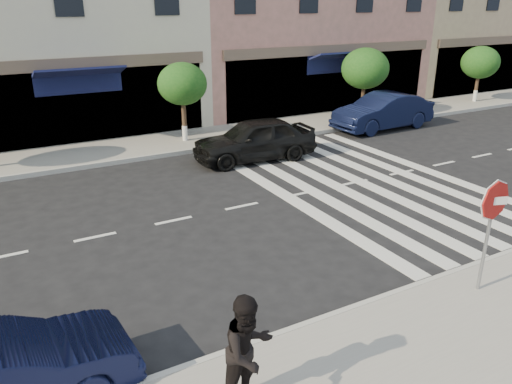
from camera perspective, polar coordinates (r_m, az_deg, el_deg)
name	(u,v)px	position (r m, az deg, el deg)	size (l,w,h in m)	color
ground	(245,295)	(9.91, -1.22, -11.67)	(120.00, 120.00, 0.00)	black
sidewalk_far	(108,151)	(19.52, -16.53, 4.49)	(60.00, 3.00, 0.15)	gray
street_tree_c	(182,84)	(19.67, -8.42, 12.08)	(1.90, 1.90, 3.04)	#473323
street_tree_ea	(365,69)	(24.31, 12.36, 13.60)	(2.20, 2.20, 3.19)	#473323
street_tree_eb	(480,63)	(30.16, 24.26, 13.33)	(2.00, 2.00, 2.94)	#473323
stop_sign	(493,210)	(10.01, 25.46, -1.92)	(0.75, 0.30, 2.25)	gray
walker	(248,352)	(6.97, -0.87, -17.77)	(0.82, 0.64, 1.68)	black
car_far_mid	(255,139)	(17.76, -0.17, 6.04)	(1.77, 4.40, 1.50)	black
car_far_right	(383,111)	(22.90, 14.30, 8.91)	(1.66, 4.75, 1.57)	black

